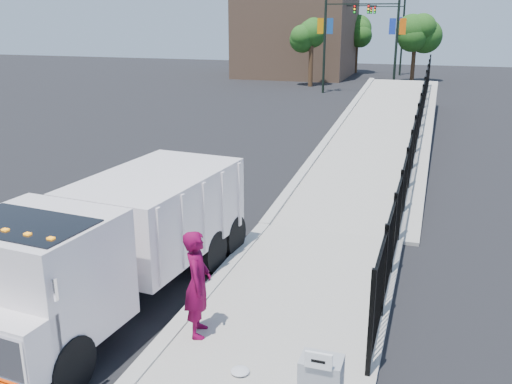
% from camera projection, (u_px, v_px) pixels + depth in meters
% --- Properties ---
extents(ground, '(120.00, 120.00, 0.00)m').
position_uv_depth(ground, '(209.00, 294.00, 11.97)').
color(ground, black).
rests_on(ground, ground).
extents(sidewalk, '(3.55, 12.00, 0.12)m').
position_uv_depth(sidewalk, '(270.00, 360.00, 9.57)').
color(sidewalk, '#9E998E').
rests_on(sidewalk, ground).
extents(curb, '(0.30, 12.00, 0.16)m').
position_uv_depth(curb, '(166.00, 340.00, 10.13)').
color(curb, '#ADAAA3').
rests_on(curb, ground).
extents(ramp, '(3.95, 24.06, 3.19)m').
position_uv_depth(ramp, '(386.00, 143.00, 25.89)').
color(ramp, '#9E998E').
rests_on(ramp, ground).
extents(iron_fence, '(0.10, 28.00, 1.80)m').
position_uv_depth(iron_fence, '(415.00, 144.00, 21.58)').
color(iron_fence, black).
rests_on(iron_fence, ground).
extents(truck, '(3.03, 7.57, 2.53)m').
position_uv_depth(truck, '(111.00, 240.00, 11.04)').
color(truck, black).
rests_on(truck, ground).
extents(worker, '(0.66, 0.82, 1.96)m').
position_uv_depth(worker, '(198.00, 284.00, 9.98)').
color(worker, '#61042E').
rests_on(worker, sidewalk).
extents(arrow_sign, '(0.35, 0.04, 0.22)m').
position_uv_depth(arrow_sign, '(318.00, 361.00, 7.11)').
color(arrow_sign, white).
rests_on(arrow_sign, utility_cabinet).
extents(debris, '(0.31, 0.31, 0.08)m').
position_uv_depth(debris, '(240.00, 371.00, 9.11)').
color(debris, silver).
rests_on(debris, sidewalk).
extents(light_pole_0, '(3.77, 0.22, 8.00)m').
position_uv_depth(light_pole_0, '(329.00, 32.00, 41.18)').
color(light_pole_0, black).
rests_on(light_pole_0, ground).
extents(light_pole_1, '(3.78, 0.22, 8.00)m').
position_uv_depth(light_pole_1, '(393.00, 33.00, 40.01)').
color(light_pole_1, black).
rests_on(light_pole_1, ground).
extents(light_pole_2, '(3.77, 0.22, 8.00)m').
position_uv_depth(light_pole_2, '(342.00, 29.00, 49.46)').
color(light_pole_2, black).
rests_on(light_pole_2, ground).
extents(light_pole_3, '(3.78, 0.22, 8.00)m').
position_uv_depth(light_pole_3, '(400.00, 28.00, 53.56)').
color(light_pole_3, black).
rests_on(light_pole_3, ground).
extents(tree_0, '(2.29, 2.29, 5.15)m').
position_uv_depth(tree_0, '(312.00, 37.00, 45.13)').
color(tree_0, '#382314').
rests_on(tree_0, ground).
extents(tree_1, '(2.66, 2.66, 5.33)m').
position_uv_depth(tree_1, '(415.00, 35.00, 48.41)').
color(tree_1, '#382314').
rests_on(tree_1, ground).
extents(tree_2, '(2.74, 2.74, 5.37)m').
position_uv_depth(tree_2, '(357.00, 32.00, 55.84)').
color(tree_2, '#382314').
rests_on(tree_2, ground).
extents(building, '(10.00, 10.00, 8.00)m').
position_uv_depth(building, '(297.00, 32.00, 53.39)').
color(building, '#8C664C').
rests_on(building, ground).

